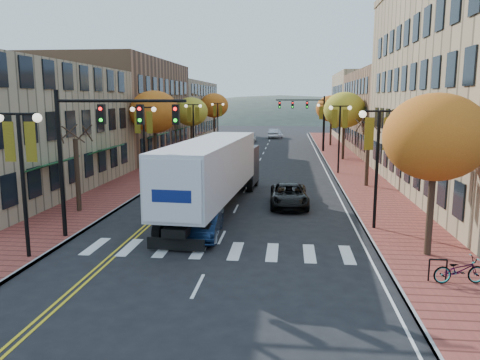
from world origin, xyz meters
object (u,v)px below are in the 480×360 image
(semi_truck, at_px, (217,169))
(bicycle, at_px, (460,270))
(black_suv, at_px, (289,195))
(navy_sedan, at_px, (203,221))

(semi_truck, relative_size, bicycle, 9.33)
(black_suv, bearing_deg, navy_sedan, -122.93)
(semi_truck, xyz_separation_m, black_suv, (4.31, 1.47, -1.82))
(semi_truck, xyz_separation_m, navy_sedan, (0.17, -5.42, -1.75))
(black_suv, bearing_deg, bicycle, -65.68)
(semi_truck, distance_m, black_suv, 4.90)
(navy_sedan, distance_m, bicycle, 11.42)
(navy_sedan, bearing_deg, semi_truck, 88.95)
(black_suv, relative_size, bicycle, 2.68)
(semi_truck, bearing_deg, bicycle, -42.02)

